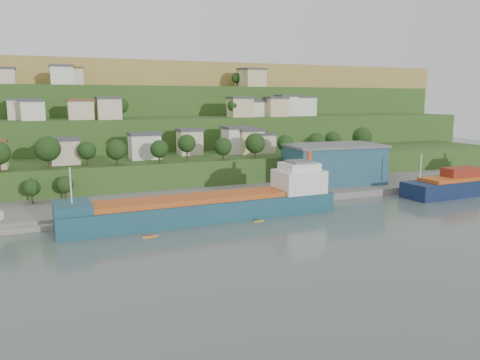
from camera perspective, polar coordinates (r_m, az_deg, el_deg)
ground at (r=110.69m, az=0.56°, el=-5.56°), size 500.00×500.00×0.00m
quay at (r=143.60m, az=3.43°, el=-1.99°), size 220.00×26.00×4.00m
hillside at (r=271.54m, az=-13.78°, el=3.36°), size 360.00×210.75×96.00m
cargo_ship_near at (r=116.16m, az=-3.32°, el=-3.39°), size 69.17×12.32×17.73m
warehouse at (r=157.45m, az=11.32°, el=2.00°), size 32.83×22.16×12.80m
dinghy at (r=118.41m, az=-22.64°, el=-4.51°), size 4.24×2.76×0.79m
kayak_orange at (r=103.41m, az=-10.91°, el=-6.71°), size 3.42×0.87×0.85m
kayak_yellow at (r=114.13m, az=2.30°, el=-4.98°), size 2.92×0.94×0.72m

